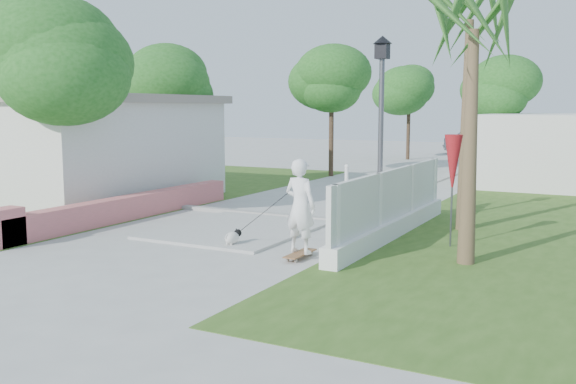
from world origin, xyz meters
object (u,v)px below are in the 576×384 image
Objects in this scene: street_lamp at (381,126)px; parked_car at (484,142)px; patio_umbrella at (453,165)px; skateboarder at (279,210)px; bollard at (346,180)px; dog at (233,237)px.

street_lamp is 25.63m from parked_car.
patio_umbrella is 26.83m from parked_car.
skateboarder is (-2.79, -2.23, -0.82)m from patio_umbrella.
parked_car is (-2.54, 25.45, -1.59)m from street_lamp.
bollard is 2.07× the size of dog.
dog is at bearing 0.78° from skateboarder.
dog is (0.64, -7.56, -0.39)m from bollard.
bollard is 0.22× the size of parked_car.
street_lamp reaches higher than dog.
skateboarder is at bearing -76.80° from bollard.
street_lamp is 5.56m from bollard.
bollard is at bearing 120.96° from street_lamp.
skateboarder is 3.92× the size of dog.
patio_umbrella reaches higher than skateboarder.
patio_umbrella is at bearing -50.09° from bollard.
dog is (-2.06, -3.06, -2.23)m from street_lamp.
skateboarder is (1.81, -7.73, 0.28)m from bollard.
skateboarder is at bearing -141.31° from patio_umbrella.
parked_car reaches higher than bollard.
skateboarder is 1.36m from dog.
bollard is at bearing -67.79° from skateboarder.
parked_car is (-4.44, 26.45, -0.85)m from patio_umbrella.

